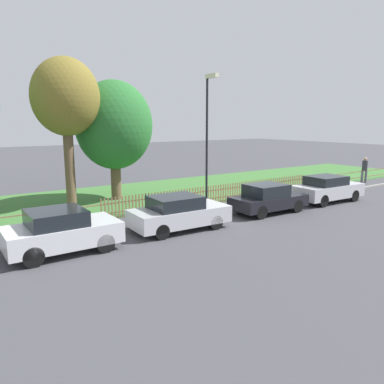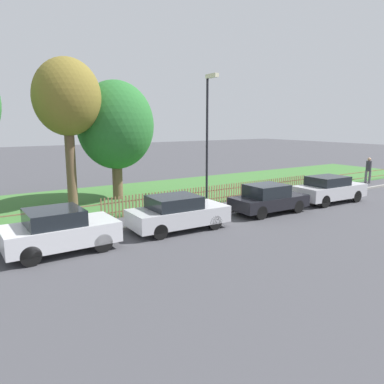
# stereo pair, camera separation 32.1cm
# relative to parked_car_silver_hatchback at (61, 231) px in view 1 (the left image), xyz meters

# --- Properties ---
(ground_plane) EXTENTS (120.00, 120.00, 0.00)m
(ground_plane) POSITION_rel_parked_car_silver_hatchback_xyz_m (9.38, 1.13, -0.76)
(ground_plane) COLOR #424247
(kerb_stone) EXTENTS (43.83, 0.20, 0.12)m
(kerb_stone) POSITION_rel_parked_car_silver_hatchback_xyz_m (9.38, 1.23, -0.70)
(kerb_stone) COLOR gray
(kerb_stone) RESTS_ON ground
(grass_strip) EXTENTS (43.83, 8.87, 0.01)m
(grass_strip) POSITION_rel_parked_car_silver_hatchback_xyz_m (9.38, 7.64, -0.75)
(grass_strip) COLOR #3D7033
(grass_strip) RESTS_ON ground
(park_fence) EXTENTS (43.83, 0.05, 1.01)m
(park_fence) POSITION_rel_parked_car_silver_hatchback_xyz_m (9.38, 3.22, -0.25)
(park_fence) COLOR olive
(park_fence) RESTS_ON ground
(parked_car_silver_hatchback) EXTENTS (3.72, 1.90, 1.50)m
(parked_car_silver_hatchback) POSITION_rel_parked_car_silver_hatchback_xyz_m (0.00, 0.00, 0.00)
(parked_car_silver_hatchback) COLOR silver
(parked_car_silver_hatchback) RESTS_ON ground
(parked_car_black_saloon) EXTENTS (4.11, 1.91, 1.43)m
(parked_car_black_saloon) POSITION_rel_parked_car_silver_hatchback_xyz_m (4.71, 0.06, -0.04)
(parked_car_black_saloon) COLOR #BCBCC1
(parked_car_black_saloon) RESTS_ON ground
(parked_car_navy_estate) EXTENTS (3.88, 1.80, 1.41)m
(parked_car_navy_estate) POSITION_rel_parked_car_silver_hatchback_xyz_m (9.88, 0.09, -0.05)
(parked_car_navy_estate) COLOR black
(parked_car_navy_estate) RESTS_ON ground
(parked_car_red_compact) EXTENTS (4.25, 1.89, 1.46)m
(parked_car_red_compact) POSITION_rel_parked_car_silver_hatchback_xyz_m (14.42, 0.02, -0.01)
(parked_car_red_compact) COLOR #BCBCC1
(parked_car_red_compact) RESTS_ON ground
(covered_motorcycle) EXTENTS (1.86, 0.71, 0.97)m
(covered_motorcycle) POSITION_rel_parked_car_silver_hatchback_xyz_m (6.02, 2.55, -0.16)
(covered_motorcycle) COLOR black
(covered_motorcycle) RESTS_ON ground
(tree_behind_motorcycle) EXTENTS (3.33, 3.33, 7.50)m
(tree_behind_motorcycle) POSITION_rel_parked_car_silver_hatchback_xyz_m (2.35, 6.63, 4.74)
(tree_behind_motorcycle) COLOR brown
(tree_behind_motorcycle) RESTS_ON ground
(tree_mid_park) EXTENTS (4.26, 4.26, 6.64)m
(tree_mid_park) POSITION_rel_parked_car_silver_hatchback_xyz_m (5.13, 7.36, 3.41)
(tree_mid_park) COLOR brown
(tree_mid_park) RESTS_ON ground
(pedestrian_near_fence) EXTENTS (0.53, 0.53, 1.87)m
(pedestrian_near_fence) POSITION_rel_parked_car_silver_hatchback_xyz_m (22.36, 2.63, 0.30)
(pedestrian_near_fence) COLOR slate
(pedestrian_near_fence) RESTS_ON ground
(street_lamp) EXTENTS (0.20, 0.79, 6.51)m
(street_lamp) POSITION_rel_parked_car_silver_hatchback_xyz_m (7.47, 1.76, 3.26)
(street_lamp) COLOR black
(street_lamp) RESTS_ON ground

